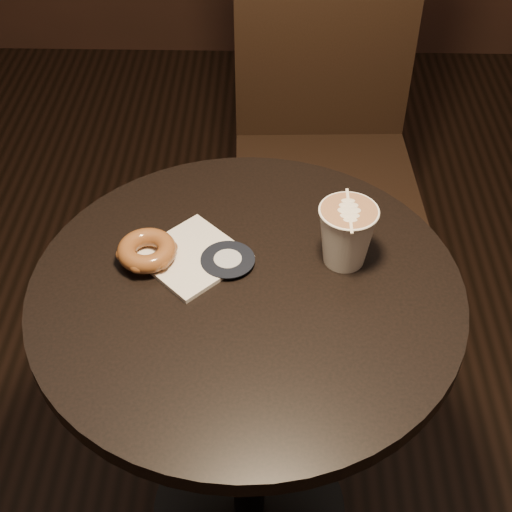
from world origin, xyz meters
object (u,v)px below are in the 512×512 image
chair (325,117)px  doughnut (147,250)px  latte_cup (346,236)px  cafe_table (247,362)px  pastry_bag (192,256)px

chair → doughnut: (-0.33, -0.66, 0.16)m
doughnut → latte_cup: 0.33m
latte_cup → doughnut: bearing=-178.0°
cafe_table → doughnut: (-0.16, 0.05, 0.22)m
doughnut → latte_cup: size_ratio=0.92×
cafe_table → latte_cup: bearing=21.2°
doughnut → pastry_bag: bearing=6.8°
latte_cup → chair: bearing=89.3°
cafe_table → chair: (0.17, 0.71, 0.07)m
pastry_bag → doughnut: 0.08m
cafe_table → chair: chair is taller
pastry_bag → latte_cup: bearing=-44.4°
chair → latte_cup: size_ratio=10.33×
pastry_bag → latte_cup: 0.26m
chair → pastry_bag: (-0.26, -0.65, 0.14)m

